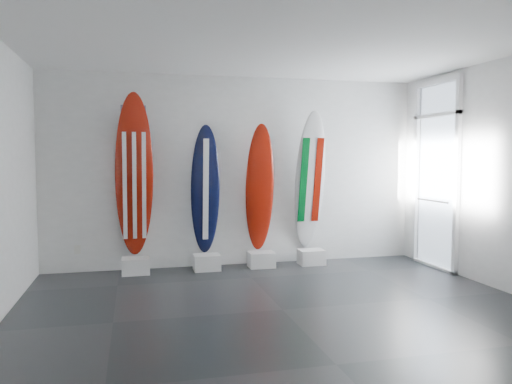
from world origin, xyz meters
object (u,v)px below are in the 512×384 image
object	(u,v)px
surfboard_usa	(134,176)
surfboard_navy	(205,190)
surfboard_swiss	(260,188)
surfboard_italy	(310,181)

from	to	relation	value
surfboard_usa	surfboard_navy	bearing A→B (deg)	-2.34
surfboard_navy	surfboard_swiss	distance (m)	0.86
surfboard_italy	surfboard_swiss	bearing A→B (deg)	177.26
surfboard_usa	surfboard_swiss	xyz separation A→B (m)	(1.92, 0.00, -0.21)
surfboard_usa	surfboard_swiss	distance (m)	1.93
surfboard_usa	surfboard_italy	bearing A→B (deg)	-2.34
surfboard_navy	surfboard_italy	distance (m)	1.70
surfboard_navy	surfboard_swiss	xyz separation A→B (m)	(0.86, 0.00, 0.01)
surfboard_italy	surfboard_usa	bearing A→B (deg)	177.26
surfboard_swiss	surfboard_italy	bearing A→B (deg)	0.50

